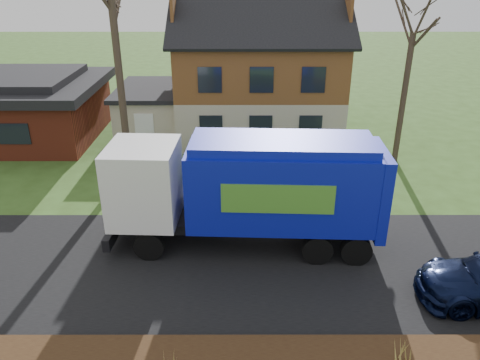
{
  "coord_description": "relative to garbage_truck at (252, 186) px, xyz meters",
  "views": [
    {
      "loc": [
        0.9,
        -13.12,
        9.29
      ],
      "look_at": [
        0.91,
        2.5,
        2.05
      ],
      "focal_mm": 35.0,
      "sensor_mm": 36.0,
      "label": 1
    }
  ],
  "objects": [
    {
      "name": "ground",
      "position": [
        -1.31,
        -1.36,
        -2.35
      ],
      "size": [
        120.0,
        120.0,
        0.0
      ],
      "primitive_type": "plane",
      "color": "#324F1A",
      "rests_on": "ground"
    },
    {
      "name": "road",
      "position": [
        -1.31,
        -1.36,
        -2.34
      ],
      "size": [
        80.0,
        7.0,
        0.02
      ],
      "primitive_type": "cube",
      "color": "black",
      "rests_on": "ground"
    },
    {
      "name": "main_house",
      "position": [
        0.18,
        12.55,
        1.68
      ],
      "size": [
        12.95,
        8.95,
        9.26
      ],
      "color": "#C3B29C",
      "rests_on": "ground"
    },
    {
      "name": "ranch_house",
      "position": [
        -13.31,
        11.64,
        -0.53
      ],
      "size": [
        9.8,
        8.2,
        3.7
      ],
      "color": "maroon",
      "rests_on": "ground"
    },
    {
      "name": "garbage_truck",
      "position": [
        0.0,
        0.0,
        0.0
      ],
      "size": [
        9.6,
        2.95,
        4.07
      ],
      "rotation": [
        0.0,
        0.0,
        -0.04
      ],
      "color": "black",
      "rests_on": "ground"
    },
    {
      "name": "silver_sedan",
      "position": [
        -2.83,
        2.37,
        -1.6
      ],
      "size": [
        4.75,
        2.65,
        1.48
      ],
      "primitive_type": "imported",
      "rotation": [
        0.0,
        0.0,
        1.32
      ],
      "color": "#A9ADB1",
      "rests_on": "ground"
    },
    {
      "name": "tree_front_east",
      "position": [
        7.62,
        7.95,
        5.1
      ],
      "size": [
        3.3,
        3.3,
        9.16
      ],
      "color": "#3F3125",
      "rests_on": "ground"
    },
    {
      "name": "grass_clump_east",
      "position": [
        3.58,
        -5.83,
        -1.66
      ],
      "size": [
        0.31,
        0.26,
        0.77
      ],
      "color": "tan",
      "rests_on": "mulch_verge"
    }
  ]
}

